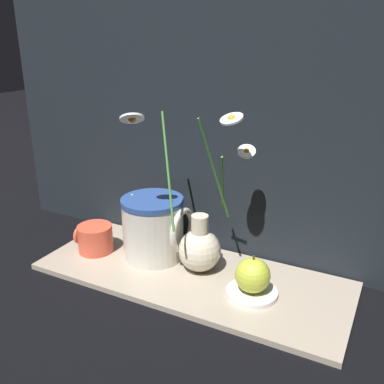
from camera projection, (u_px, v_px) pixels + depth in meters
The scene contains 8 objects.
ground_plane at pixel (191, 278), 0.94m from camera, with size 6.00×6.00×0.00m, color black.
shelf at pixel (191, 276), 0.93m from camera, with size 0.68×0.27×0.01m.
backdrop_wall at pixel (224, 9), 0.87m from camera, with size 1.18×0.02×1.10m.
vase_with_flowers at pixel (199, 244), 0.92m from camera, with size 0.24×0.18×0.36m.
yellow_mug at pixel (95, 238), 1.02m from camera, with size 0.09×0.08×0.06m.
ceramic_pitcher at pixel (154, 226), 0.98m from camera, with size 0.17×0.14×0.16m.
saucer_plate at pixel (252, 293), 0.85m from camera, with size 0.10×0.10×0.01m.
orange_fruit at pixel (253, 275), 0.84m from camera, with size 0.07×0.07×0.08m.
Camera 1 is at (0.38, -0.72, 0.50)m, focal length 40.00 mm.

